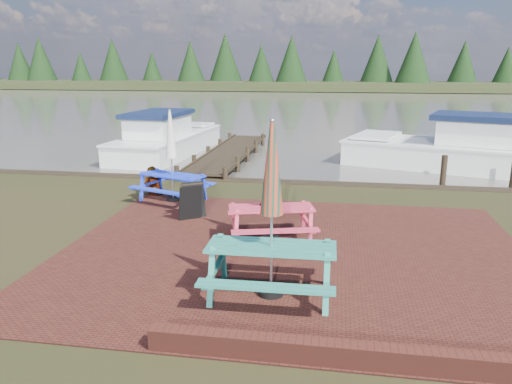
{
  "coord_description": "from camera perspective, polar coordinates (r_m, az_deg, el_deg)",
  "views": [
    {
      "loc": [
        0.78,
        -8.07,
        3.57
      ],
      "look_at": [
        -0.85,
        1.8,
        1.0
      ],
      "focal_mm": 35.0,
      "sensor_mm": 36.0,
      "label": 1
    }
  ],
  "objects": [
    {
      "name": "water",
      "position": [
        45.22,
        8.47,
        9.74
      ],
      "size": [
        120.0,
        60.0,
        0.02
      ],
      "primitive_type": "cube",
      "color": "#4A483F",
      "rests_on": "ground"
    },
    {
      "name": "ground",
      "position": [
        8.86,
        3.57,
        -9.38
      ],
      "size": [
        120.0,
        120.0,
        0.0
      ],
      "primitive_type": "plane",
      "color": "black",
      "rests_on": "ground"
    },
    {
      "name": "far_treeline",
      "position": [
        74.08,
        9.04,
        14.03
      ],
      "size": [
        120.0,
        10.0,
        8.1
      ],
      "color": "black",
      "rests_on": "ground"
    },
    {
      "name": "person",
      "position": [
        14.16,
        -11.82,
        2.85
      ],
      "size": [
        0.65,
        0.5,
        1.61
      ],
      "primitive_type": "imported",
      "rotation": [
        0.0,
        0.0,
        2.94
      ],
      "color": "gray",
      "rests_on": "ground"
    },
    {
      "name": "picnic_table_red",
      "position": [
        10.2,
        1.76,
        -1.12
      ],
      "size": [
        2.07,
        1.93,
        2.4
      ],
      "rotation": [
        0.0,
        0.0,
        0.26
      ],
      "color": "#C7334C",
      "rests_on": "ground"
    },
    {
      "name": "paving",
      "position": [
        9.78,
        4.18,
        -6.98
      ],
      "size": [
        9.0,
        7.5,
        0.02
      ],
      "primitive_type": "cube",
      "color": "#3A1712",
      "rests_on": "ground"
    },
    {
      "name": "chalkboard",
      "position": [
        11.82,
        -7.31,
        -1.04
      ],
      "size": [
        0.56,
        0.76,
        0.86
      ],
      "rotation": [
        0.0,
        0.0,
        0.6
      ],
      "color": "black",
      "rests_on": "ground"
    },
    {
      "name": "jetty",
      "position": [
        20.12,
        -3.07,
        4.51
      ],
      "size": [
        1.76,
        9.08,
        1.0
      ],
      "color": "black",
      "rests_on": "ground"
    },
    {
      "name": "boat_near",
      "position": [
        19.83,
        22.68,
        4.29
      ],
      "size": [
        8.71,
        5.32,
        2.23
      ],
      "rotation": [
        0.0,
        0.0,
        1.25
      ],
      "color": "silver",
      "rests_on": "ground"
    },
    {
      "name": "picnic_table_blue",
      "position": [
        13.38,
        -9.57,
        2.48
      ],
      "size": [
        2.17,
        2.05,
        2.42
      ],
      "rotation": [
        0.0,
        0.0,
        -0.35
      ],
      "color": "blue",
      "rests_on": "ground"
    },
    {
      "name": "boat_jetty",
      "position": [
        21.62,
        -10.24,
        5.82
      ],
      "size": [
        2.99,
        7.32,
        2.08
      ],
      "rotation": [
        0.0,
        0.0,
        -0.08
      ],
      "color": "silver",
      "rests_on": "ground"
    },
    {
      "name": "picnic_table_teal",
      "position": [
        7.73,
        1.77,
        -5.26
      ],
      "size": [
        2.03,
        1.81,
        2.77
      ],
      "rotation": [
        0.0,
        0.0,
        0.02
      ],
      "color": "#277E6D",
      "rests_on": "ground"
    },
    {
      "name": "brick_wall",
      "position": [
        6.75,
        20.58,
        -17.06
      ],
      "size": [
        6.21,
        1.79,
        0.3
      ],
      "color": "#4C1E16",
      "rests_on": "ground"
    }
  ]
}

